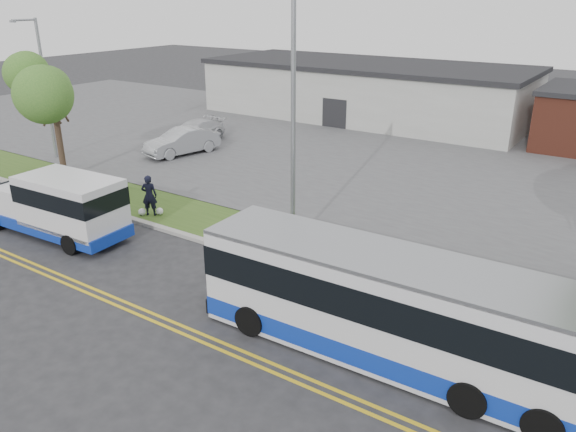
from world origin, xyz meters
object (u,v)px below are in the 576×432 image
Objects in this scene: pedestrian at (149,195)px; transit_bus at (390,308)px; streetlight_near at (292,115)px; parked_car_a at (182,141)px; tree_west at (51,83)px; shuttle_bus at (61,204)px; streetlight_far at (44,84)px; parked_car_b at (194,132)px.

transit_bus is at bearing 132.29° from pedestrian.
streetlight_near is 2.00× the size of parked_car_a.
streetlight_near reaches higher than tree_west.
transit_bus is at bearing -3.96° from shuttle_bus.
transit_bus is at bearing -16.03° from streetlight_far.
transit_bus is (21.12, -5.00, -3.61)m from tree_west.
parked_car_a is at bearing -85.99° from pedestrian.
pedestrian is 10.36m from parked_car_a.
streetlight_near is 0.88× the size of transit_bus.
streetlight_far is (-19.00, 2.69, -0.76)m from streetlight_near.
transit_bus reaches higher than parked_car_b.
pedestrian is 0.38× the size of parked_car_b.
transit_bus is at bearing -13.32° from tree_west.
streetlight_far is 9.42m from parked_car_b.
streetlight_far is 12.95m from pedestrian.
parked_car_b is (-20.55, 14.60, -0.70)m from transit_bus.
parked_car_b is (-14.43, 10.07, -4.42)m from streetlight_near.
streetlight_far is 1.62× the size of parked_car_b.
transit_bus reaches higher than parked_car_a.
streetlight_far is at bearing -126.98° from parked_car_a.
parked_car_b is (-1.33, 2.52, -0.07)m from parked_car_a.
tree_west reaches higher than pedestrian.
transit_bus is at bearing -38.38° from parked_car_b.
tree_west is 0.99× the size of shuttle_bus.
tree_west is 4.62m from streetlight_far.
shuttle_bus is at bearing -152.75° from streetlight_near.
streetlight_near reaches higher than parked_car_b.
streetlight_far reaches higher than parked_car_b.
streetlight_near is at bearing -1.80° from tree_west.
transit_bus reaches higher than pedestrian.
parked_car_a is at bearing 39.52° from streetlight_far.
shuttle_bus is at bearing 177.87° from transit_bus.
parked_car_b is at bearing 86.61° from tree_west.
streetlight_near reaches higher than shuttle_bus.
shuttle_bus is 1.47× the size of parked_car_a.
shuttle_bus is 15.62m from parked_car_b.
streetlight_near is 15.74m from parked_car_a.
pedestrian is at bearing -40.50° from parked_car_a.
streetlight_near is (15.00, -0.47, 0.11)m from tree_west.
pedestrian is (-13.14, 3.70, -0.48)m from transit_bus.
transit_bus is at bearing -36.50° from streetlight_near.
parked_car_a is (-13.11, 7.55, -4.35)m from streetlight_near.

